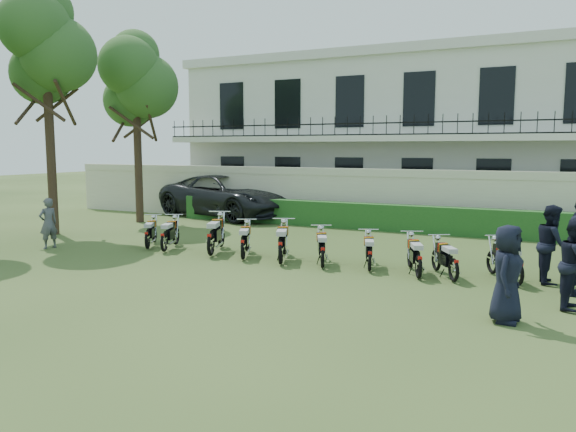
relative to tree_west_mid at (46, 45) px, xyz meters
name	(u,v)px	position (x,y,z in m)	size (l,w,h in m)	color
ground	(273,263)	(9.46, -1.00, -6.67)	(100.00, 100.00, 0.00)	#30461C
perimeter_wall	(367,197)	(9.46, 7.00, -5.50)	(30.00, 0.35, 2.30)	beige
hedge	(385,217)	(10.46, 6.20, -6.17)	(18.00, 0.60, 1.00)	#1A491A
building	(407,135)	(9.46, 12.96, -2.96)	(20.40, 9.60, 7.40)	silver
tree_west_mid	(46,45)	(0.00, 0.00, 0.00)	(3.40, 3.20, 8.82)	#473323
tree_west_near	(136,80)	(0.50, 4.00, -0.78)	(3.40, 3.20, 7.90)	#473323
motorcycle_0	(147,236)	(5.08, -0.97, -6.23)	(0.94, 1.57, 0.96)	black
motorcycle_1	(164,237)	(5.85, -1.12, -6.20)	(0.84, 1.76, 1.01)	black
motorcycle_2	(211,238)	(7.47, -1.04, -6.13)	(0.95, 2.02, 1.16)	black
motorcycle_3	(243,244)	(8.58, -1.11, -6.20)	(0.91, 1.72, 1.01)	black
motorcycle_4	(281,247)	(9.81, -1.20, -6.16)	(0.94, 1.90, 1.10)	black
motorcycle_5	(322,252)	(10.97, -1.11, -6.21)	(0.88, 1.68, 0.99)	black
motorcycle_6	(370,255)	(12.19, -0.95, -6.24)	(0.75, 1.64, 0.94)	black
motorcycle_7	(419,261)	(13.49, -1.19, -6.21)	(0.85, 1.71, 0.99)	black
motorcycle_8	(454,264)	(14.29, -1.15, -6.23)	(0.97, 1.56, 0.96)	black
motorcycle_9	(517,267)	(15.64, -0.91, -6.21)	(1.02, 1.62, 1.00)	black
suv	(229,196)	(2.91, 7.12, -5.71)	(3.17, 6.88, 1.91)	black
inspector	(48,223)	(2.16, -2.12, -5.88)	(0.58, 0.38, 1.58)	#5C5C62
officer_0	(507,274)	(15.66, -3.75, -5.78)	(0.87, 0.56, 1.77)	black
officer_2	(575,258)	(16.78, -1.18, -5.85)	(0.95, 0.40, 1.63)	black
officer_4	(552,244)	(16.31, -0.18, -5.75)	(0.89, 0.69, 1.83)	black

